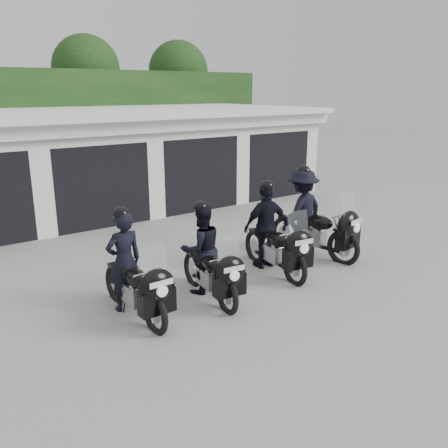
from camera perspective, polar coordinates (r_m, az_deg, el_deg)
ground at (r=8.62m, az=0.29°, el=-8.66°), size 80.00×80.00×0.00m
garage_block at (r=15.25m, az=-18.13°, el=7.01°), size 16.40×6.80×2.96m
background_vegetation at (r=19.88m, az=-22.02°, el=12.47°), size 20.00×3.90×5.80m
police_bike_a at (r=7.81m, az=-10.94°, el=-5.87°), size 0.64×2.10×1.83m
police_bike_b at (r=8.41m, az=-2.19°, el=-3.85°), size 0.88×2.02×1.76m
police_bike_c at (r=9.63m, az=5.68°, el=-0.97°), size 1.10×2.17×1.89m
police_bike_d at (r=10.71m, az=10.16°, el=0.97°), size 1.31×2.34×2.04m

